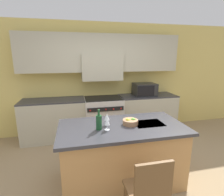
% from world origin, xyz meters
% --- Properties ---
extents(ground_plane, '(10.00, 10.00, 0.00)m').
position_xyz_m(ground_plane, '(0.00, 0.00, 0.00)').
color(ground_plane, '#997F5B').
extents(back_cabinetry, '(10.00, 0.46, 2.70)m').
position_xyz_m(back_cabinetry, '(0.00, 2.13, 1.60)').
color(back_cabinetry, '#DBC166').
rests_on(back_cabinetry, ground_plane).
extents(back_counter, '(3.71, 0.62, 0.95)m').
position_xyz_m(back_counter, '(0.00, 1.88, 0.47)').
color(back_counter, '#B2AD93').
rests_on(back_counter, ground_plane).
extents(range_stove, '(0.89, 0.70, 0.94)m').
position_xyz_m(range_stove, '(0.00, 1.86, 0.47)').
color(range_stove, beige).
rests_on(range_stove, ground_plane).
extents(microwave, '(0.54, 0.42, 0.30)m').
position_xyz_m(microwave, '(1.06, 1.88, 1.10)').
color(microwave, black).
rests_on(microwave, back_counter).
extents(kitchen_island, '(1.84, 0.95, 0.92)m').
position_xyz_m(kitchen_island, '(-0.01, 0.16, 0.46)').
color(kitchen_island, '#B7844C').
rests_on(kitchen_island, ground_plane).
extents(island_chair, '(0.42, 0.40, 0.92)m').
position_xyz_m(island_chair, '(0.05, -0.68, 0.52)').
color(island_chair, brown).
rests_on(island_chair, ground_plane).
extents(wine_bottle, '(0.08, 0.08, 0.29)m').
position_xyz_m(wine_bottle, '(-0.36, 0.11, 1.03)').
color(wine_bottle, '#194723').
rests_on(wine_bottle, kitchen_island).
extents(wine_glass_near, '(0.07, 0.07, 0.18)m').
position_xyz_m(wine_glass_near, '(-0.25, 0.06, 1.04)').
color(wine_glass_near, white).
rests_on(wine_glass_near, kitchen_island).
extents(wine_glass_far, '(0.07, 0.07, 0.18)m').
position_xyz_m(wine_glass_far, '(-0.22, 0.24, 1.04)').
color(wine_glass_far, white).
rests_on(wine_glass_far, kitchen_island).
extents(fruit_bowl, '(0.23, 0.23, 0.10)m').
position_xyz_m(fruit_bowl, '(0.12, 0.18, 0.96)').
color(fruit_bowl, '#996B47').
rests_on(fruit_bowl, kitchen_island).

